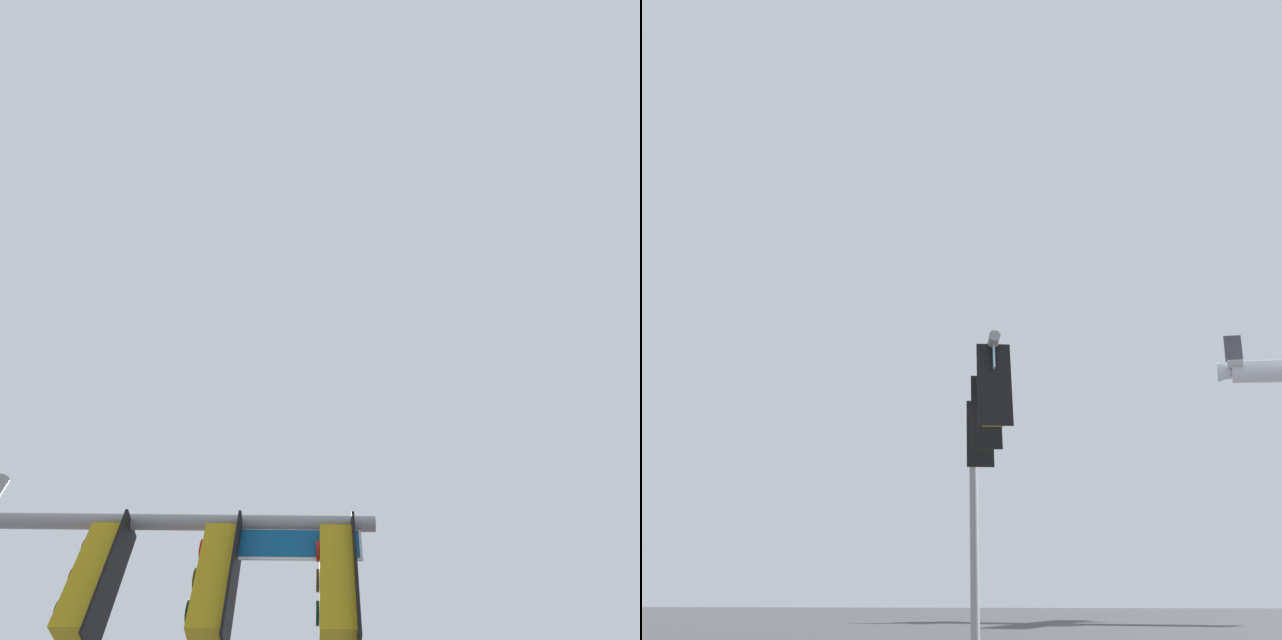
# 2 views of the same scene
# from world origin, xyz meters

# --- Properties ---
(signal_pole_near) EXTENTS (4.58, 1.39, 6.12)m
(signal_pole_near) POSITION_xyz_m (-3.96, -8.45, 4.55)
(signal_pole_near) COLOR gray
(signal_pole_near) RESTS_ON ground_plane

